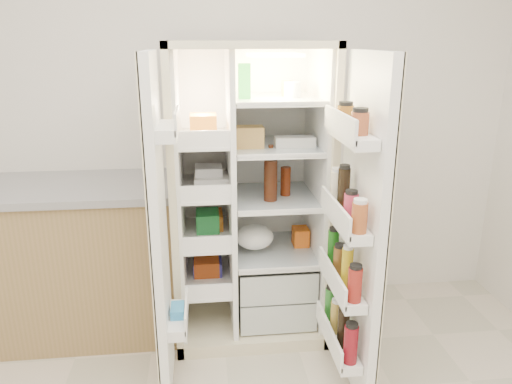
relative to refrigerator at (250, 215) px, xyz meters
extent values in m
cube|color=silver|center=(-0.19, 0.35, 0.61)|extent=(4.00, 0.02, 2.70)
cube|color=beige|center=(-0.01, 0.28, 0.16)|extent=(0.92, 0.04, 1.80)
cube|color=beige|center=(-0.45, -0.05, 0.16)|extent=(0.04, 0.70, 1.80)
cube|color=beige|center=(0.43, -0.05, 0.16)|extent=(0.04, 0.70, 1.80)
cube|color=beige|center=(-0.01, -0.05, 1.04)|extent=(0.92, 0.70, 0.04)
cube|color=beige|center=(-0.01, -0.05, -0.70)|extent=(0.92, 0.70, 0.08)
cube|color=white|center=(-0.01, 0.25, 0.18)|extent=(0.84, 0.02, 1.68)
cube|color=white|center=(-0.42, -0.05, 0.18)|extent=(0.02, 0.62, 1.68)
cube|color=white|center=(0.40, -0.05, 0.18)|extent=(0.02, 0.62, 1.68)
cube|color=white|center=(-0.12, -0.05, 0.18)|extent=(0.03, 0.62, 1.68)
cube|color=#B8C1BC|center=(0.14, -0.07, -0.56)|extent=(0.47, 0.52, 0.19)
cube|color=#B8C1BC|center=(0.14, -0.07, -0.36)|extent=(0.47, 0.52, 0.19)
cube|color=#FFD18C|center=(0.14, 0.00, 0.98)|extent=(0.30, 0.30, 0.02)
cube|color=white|center=(-0.28, -0.05, -0.39)|extent=(0.28, 0.58, 0.02)
cube|color=white|center=(-0.28, -0.05, -0.09)|extent=(0.28, 0.58, 0.02)
cube|color=white|center=(-0.28, -0.05, 0.21)|extent=(0.28, 0.58, 0.02)
cube|color=white|center=(-0.28, -0.05, 0.51)|extent=(0.28, 0.58, 0.02)
cube|color=silver|center=(0.14, -0.05, -0.22)|extent=(0.49, 0.58, 0.01)
cube|color=silver|center=(0.14, -0.05, 0.14)|extent=(0.49, 0.58, 0.01)
cube|color=silver|center=(0.14, -0.05, 0.46)|extent=(0.49, 0.58, 0.02)
cube|color=silver|center=(0.14, -0.05, 0.74)|extent=(0.49, 0.58, 0.02)
cube|color=#D9551E|center=(-0.28, -0.05, -0.33)|extent=(0.16, 0.20, 0.10)
cube|color=green|center=(-0.28, -0.05, -0.02)|extent=(0.14, 0.18, 0.12)
cube|color=white|center=(-0.28, -0.05, 0.25)|extent=(0.20, 0.22, 0.07)
cube|color=orange|center=(-0.28, -0.05, 0.59)|extent=(0.15, 0.16, 0.14)
cube|color=#37359F|center=(-0.28, -0.05, -0.34)|extent=(0.18, 0.20, 0.09)
cube|color=orange|center=(-0.28, -0.05, -0.03)|extent=(0.14, 0.18, 0.10)
cube|color=white|center=(-0.28, -0.05, 0.28)|extent=(0.16, 0.16, 0.12)
sphere|color=orange|center=(0.02, -0.15, -0.62)|extent=(0.07, 0.07, 0.07)
sphere|color=orange|center=(0.11, -0.11, -0.62)|extent=(0.07, 0.07, 0.07)
sphere|color=orange|center=(0.21, -0.15, -0.62)|extent=(0.07, 0.07, 0.07)
sphere|color=orange|center=(0.07, -0.01, -0.62)|extent=(0.07, 0.07, 0.07)
sphere|color=orange|center=(0.17, -0.03, -0.62)|extent=(0.07, 0.07, 0.07)
ellipsoid|color=#3F7C29|center=(0.14, -0.05, -0.34)|extent=(0.26, 0.24, 0.11)
cylinder|color=#3F1B0D|center=(0.11, -0.14, 0.27)|extent=(0.08, 0.08, 0.25)
cylinder|color=#611F0A|center=(0.21, -0.05, 0.23)|extent=(0.06, 0.06, 0.18)
cube|color=#23812E|center=(-0.04, -0.12, 0.84)|extent=(0.07, 0.07, 0.19)
cylinder|color=white|center=(0.24, -0.09, 0.79)|extent=(0.10, 0.10, 0.09)
cylinder|color=#B37D29|center=(0.22, 0.01, 0.79)|extent=(0.07, 0.07, 0.09)
cube|color=silver|center=(0.25, -0.12, 0.49)|extent=(0.23, 0.10, 0.06)
cube|color=tan|center=(-0.04, -0.11, 0.53)|extent=(0.20, 0.11, 0.12)
ellipsoid|color=white|center=(0.02, -0.09, -0.14)|extent=(0.23, 0.21, 0.15)
cube|color=orange|center=(0.33, 0.00, -0.16)|extent=(0.10, 0.12, 0.12)
cube|color=white|center=(-0.51, -0.60, 0.16)|extent=(0.05, 0.40, 1.72)
cube|color=beige|center=(-0.54, -0.60, 0.16)|extent=(0.01, 0.40, 1.72)
cube|color=white|center=(-0.44, -0.60, -0.34)|extent=(0.09, 0.32, 0.06)
cube|color=white|center=(-0.44, -0.60, 0.66)|extent=(0.09, 0.32, 0.06)
cube|color=#338CCC|center=(-0.44, -0.60, -0.31)|extent=(0.07, 0.12, 0.10)
cube|color=white|center=(0.49, -0.69, 0.16)|extent=(0.05, 0.58, 1.72)
cube|color=beige|center=(0.51, -0.69, 0.16)|extent=(0.01, 0.58, 1.72)
cube|color=white|center=(0.40, -0.69, -0.48)|extent=(0.11, 0.50, 0.05)
cube|color=white|center=(0.40, -0.69, -0.14)|extent=(0.11, 0.50, 0.05)
cube|color=white|center=(0.40, -0.69, 0.21)|extent=(0.11, 0.50, 0.05)
cube|color=white|center=(0.40, -0.69, 0.64)|extent=(0.11, 0.50, 0.05)
cylinder|color=maroon|center=(0.40, -0.89, -0.36)|extent=(0.07, 0.07, 0.20)
cylinder|color=black|center=(0.40, -0.76, -0.35)|extent=(0.06, 0.06, 0.22)
cylinder|color=#A88B38|center=(0.40, -0.63, -0.37)|extent=(0.06, 0.06, 0.18)
cylinder|color=#297B29|center=(0.40, -0.50, -0.36)|extent=(0.06, 0.06, 0.19)
cylinder|color=maroon|center=(0.40, -0.89, -0.03)|extent=(0.07, 0.07, 0.17)
cylinder|color=gold|center=(0.40, -0.76, -0.01)|extent=(0.06, 0.06, 0.21)
cylinder|color=brown|center=(0.40, -0.63, -0.04)|extent=(0.07, 0.07, 0.16)
cylinder|color=#175B14|center=(0.40, -0.50, -0.02)|extent=(0.06, 0.06, 0.20)
cylinder|color=#9D4B22|center=(0.40, -0.89, 0.30)|extent=(0.07, 0.07, 0.14)
cylinder|color=#B72F4A|center=(0.40, -0.76, 0.30)|extent=(0.07, 0.07, 0.14)
cylinder|color=black|center=(0.40, -0.63, 0.35)|extent=(0.06, 0.06, 0.23)
cylinder|color=beige|center=(0.40, -0.50, 0.32)|extent=(0.06, 0.06, 0.18)
cylinder|color=brown|center=(0.40, -0.81, 0.71)|extent=(0.08, 0.08, 0.10)
cylinder|color=#905A1A|center=(0.40, -0.59, 0.71)|extent=(0.08, 0.08, 0.10)
cube|color=olive|center=(-1.12, 0.04, -0.27)|extent=(1.31, 0.68, 0.94)
cube|color=gray|center=(-1.12, 0.04, 0.22)|extent=(1.35, 0.72, 0.04)
camera|label=1|loc=(-0.29, -2.86, 1.06)|focal=34.00mm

